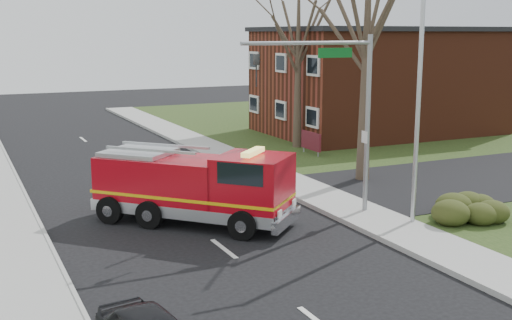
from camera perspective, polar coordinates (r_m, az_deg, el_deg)
name	(u,v)px	position (r m, az deg, el deg)	size (l,w,h in m)	color
ground	(224,249)	(20.90, -2.88, -7.90)	(120.00, 120.00, 0.00)	black
sidewalk_right	(382,223)	(23.82, 11.10, -5.50)	(2.40, 80.00, 0.15)	#999994
sidewalk_left	(21,278)	(19.52, -20.20, -9.78)	(2.40, 80.00, 0.15)	#999994
brick_building	(379,80)	(45.03, 10.84, 6.96)	(15.40, 10.40, 7.25)	#602816
health_center_sign	(311,141)	(36.14, 4.91, 1.68)	(0.12, 2.00, 1.40)	#57141E
hedge_corner	(461,207)	(24.70, 17.78, -4.02)	(2.80, 2.00, 0.90)	#283312
bare_tree_near	(367,20)	(29.64, 9.88, 12.16)	(6.00, 6.00, 12.00)	#3C2E23
bare_tree_far	(298,39)	(38.07, 3.79, 10.65)	(5.25, 5.25, 10.50)	#3C2E23
traffic_signal_mast	(339,93)	(23.60, 7.40, 5.94)	(5.29, 0.18, 6.80)	gray
streetlight_pole	(417,100)	(23.14, 14.13, 5.20)	(1.48, 0.16, 8.40)	#B7BABF
fire_engine	(196,188)	(23.39, -5.40, -2.52)	(6.68, 6.86, 2.88)	#A50713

